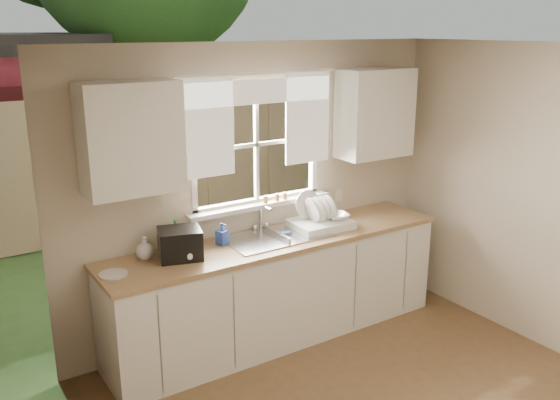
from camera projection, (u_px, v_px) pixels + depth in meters
room_walls at (440, 272)px, 3.46m from camera, size 3.62×4.02×2.50m
ceiling at (449, 48)px, 3.15m from camera, size 3.60×4.00×0.02m
window at (258, 164)px, 5.05m from camera, size 1.38×0.16×1.06m
curtains at (260, 112)px, 4.88m from camera, size 1.50×0.03×0.81m
base_cabinets at (278, 290)px, 5.09m from camera, size 3.00×0.62×0.87m
countertop at (278, 240)px, 4.96m from camera, size 3.04×0.65×0.04m
upper_cabinet_left at (131, 138)px, 4.20m from camera, size 0.70×0.33×0.80m
upper_cabinet_right at (375, 113)px, 5.41m from camera, size 0.70×0.33×0.80m
wall_outlet at (338, 195)px, 5.61m from camera, size 0.08×0.01×0.12m
sill_jars at (276, 197)px, 5.16m from camera, size 0.24×0.04×0.06m
sink at (276, 245)px, 5.00m from camera, size 0.88×0.52×0.40m
dish_rack at (320, 220)px, 5.19m from camera, size 0.52×0.41×0.32m
bowl at (337, 216)px, 5.22m from camera, size 0.24×0.24×0.05m
soap_bottle_a at (176, 235)px, 4.63m from camera, size 0.11×0.11×0.26m
soap_bottle_b at (222, 234)px, 4.79m from camera, size 0.11×0.11×0.18m
soap_bottle_c at (145, 248)px, 4.49m from camera, size 0.18×0.18×0.17m
saucer at (113, 274)px, 4.22m from camera, size 0.20×0.20×0.01m
cup at (189, 256)px, 4.45m from camera, size 0.14×0.14×0.09m
black_appliance at (180, 244)px, 4.50m from camera, size 0.38×0.35×0.23m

